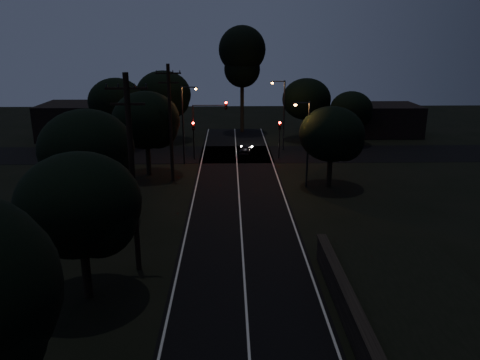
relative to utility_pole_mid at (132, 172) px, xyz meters
name	(u,v)px	position (x,y,z in m)	size (l,w,h in m)	color
road_surface	(238,183)	(6.00, 16.12, -5.73)	(60.00, 70.00, 0.03)	black
utility_pole_mid	(132,172)	(0.00, 0.00, 0.00)	(2.20, 0.30, 11.00)	black
utility_pole_far	(170,122)	(0.00, 17.00, -0.25)	(2.20, 0.30, 10.50)	black
tree_left_b	(83,208)	(-1.79, -3.12, -0.83)	(5.95, 5.95, 7.56)	black
tree_left_c	(90,152)	(-4.27, 6.87, -0.49)	(6.43, 6.43, 8.12)	black
tree_left_d	(148,122)	(-2.28, 18.87, -0.57)	(6.29, 6.29, 7.98)	black
tree_far_nw	(165,96)	(-2.76, 34.86, -0.09)	(6.88, 6.88, 8.72)	black
tree_far_w	(118,103)	(-7.77, 30.87, -0.43)	(6.41, 6.41, 8.17)	black
tree_far_ne	(308,100)	(15.22, 34.88, -0.73)	(6.13, 6.13, 7.75)	black
tree_far_e	(353,110)	(20.18, 31.90, -1.56)	(5.08, 5.08, 6.45)	black
tree_right_a	(334,136)	(14.20, 14.89, -1.14)	(5.58, 5.58, 7.10)	black
tall_pine	(242,56)	(7.00, 40.00, 4.48)	(6.24, 6.24, 14.17)	black
building_left	(83,120)	(-14.00, 37.00, -3.54)	(10.00, 8.00, 4.40)	black
building_right	(383,119)	(26.00, 38.00, -3.74)	(9.00, 7.00, 4.00)	black
signal_left	(194,133)	(1.40, 24.99, -2.90)	(0.28, 0.35, 4.10)	black
signal_right	(279,133)	(10.60, 24.99, -2.90)	(0.28, 0.35, 4.10)	black
signal_mast	(209,119)	(3.09, 24.99, -1.40)	(3.70, 0.35, 6.25)	black
streetlight_a	(185,120)	(0.69, 23.00, -1.10)	(1.66, 0.26, 8.00)	black
streetlight_b	(282,110)	(11.31, 29.00, -1.10)	(1.66, 0.26, 8.00)	black
streetlight_c	(306,138)	(11.83, 15.00, -1.39)	(1.46, 0.26, 7.50)	black
car	(245,150)	(7.02, 27.03, -5.20)	(1.26, 3.13, 1.07)	black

